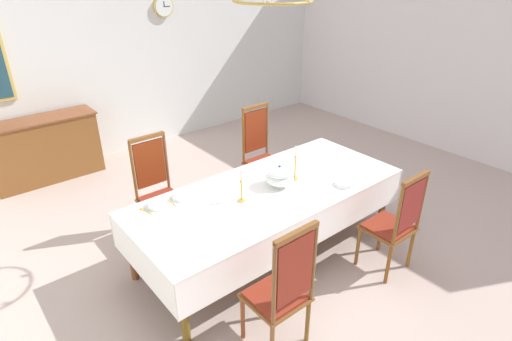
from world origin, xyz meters
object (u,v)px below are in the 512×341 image
at_px(chair_north_b, 261,153).
at_px(bowl_far_left, 345,184).
at_px(candlestick_west, 241,189).
at_px(bowl_near_left, 182,196).
at_px(sideboard, 46,149).
at_px(chair_south_b, 395,222).
at_px(soup_tureen, 279,176).
at_px(chair_south_a, 282,289).
at_px(dining_table, 269,196).
at_px(chair_north_a, 158,189).
at_px(candlestick_east, 295,166).
at_px(mounted_clock, 163,6).
at_px(spoon_primary, 169,201).
at_px(spoon_secondary, 143,210).
at_px(bowl_near_right, 158,204).

height_order(chair_north_b, bowl_far_left, chair_north_b).
distance_m(candlestick_west, bowl_near_left, 0.60).
bearing_deg(bowl_near_left, sideboard, 101.11).
relative_size(chair_south_b, sideboard, 0.77).
xyz_separation_m(chair_south_b, soup_tureen, (-0.60, 1.00, 0.30)).
bearing_deg(chair_south_a, dining_table, 53.61).
height_order(chair_north_a, candlestick_east, chair_north_a).
distance_m(candlestick_west, sideboard, 3.42).
height_order(chair_north_a, candlestick_west, chair_north_a).
bearing_deg(bowl_far_left, candlestick_east, 125.46).
height_order(bowl_near_left, mounted_clock, mounted_clock).
distance_m(spoon_primary, sideboard, 2.86).
bearing_deg(chair_north_b, candlestick_west, 42.70).
bearing_deg(sideboard, chair_north_b, 132.53).
height_order(chair_north_b, spoon_primary, chair_north_b).
height_order(candlestick_east, spoon_primary, candlestick_east).
bearing_deg(soup_tureen, spoon_secondary, 160.85).
relative_size(dining_table, bowl_near_right, 14.40).
distance_m(chair_north_a, spoon_primary, 0.61).
relative_size(chair_south_b, soup_tureen, 3.79).
distance_m(chair_north_b, spoon_secondary, 1.98).
relative_size(dining_table, spoon_secondary, 16.16).
xyz_separation_m(dining_table, spoon_primary, (-0.89, 0.44, 0.08)).
height_order(candlestick_west, mounted_clock, mounted_clock).
bearing_deg(bowl_near_left, soup_tureen, -24.69).
xyz_separation_m(bowl_near_right, bowl_far_left, (1.67, -0.84, -0.00)).
distance_m(dining_table, spoon_primary, 1.00).
xyz_separation_m(chair_south_a, bowl_far_left, (1.39, 0.58, 0.18)).
height_order(chair_north_a, bowl_near_left, chair_north_a).
distance_m(spoon_primary, mounted_clock, 3.78).
xyz_separation_m(chair_south_b, candlestick_west, (-1.09, 1.00, 0.32)).
relative_size(dining_table, sideboard, 1.96).
bearing_deg(soup_tureen, chair_south_a, -130.94).
bearing_deg(sideboard, chair_south_a, 97.83).
xyz_separation_m(dining_table, chair_south_b, (0.74, -1.00, -0.12)).
height_order(chair_south_b, bowl_near_right, chair_south_b).
height_order(dining_table, bowl_near_right, bowl_near_right).
relative_size(dining_table, chair_south_a, 2.37).
bearing_deg(bowl_near_left, candlestick_east, -20.25).
bearing_deg(bowl_far_left, chair_north_a, 134.34).
distance_m(chair_north_b, candlestick_west, 1.51).
height_order(chair_south_a, bowl_near_right, chair_south_a).
xyz_separation_m(bowl_near_right, spoon_secondary, (-0.13, 0.03, -0.02)).
xyz_separation_m(chair_north_b, spoon_secondary, (-1.89, -0.56, 0.16)).
distance_m(chair_north_b, mounted_clock, 2.95).
relative_size(chair_north_b, candlestick_west, 3.62).
xyz_separation_m(chair_north_b, bowl_far_left, (-0.08, -1.43, 0.18)).
xyz_separation_m(chair_north_b, candlestick_west, (-1.09, -1.00, 0.29)).
relative_size(chair_south_a, bowl_far_left, 6.00).
height_order(spoon_secondary, mounted_clock, mounted_clock).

